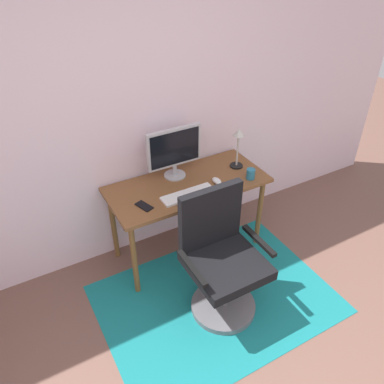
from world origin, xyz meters
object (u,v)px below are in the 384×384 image
(monitor, at_px, (174,149))
(cell_phone, at_px, (144,206))
(coffee_cup, at_px, (251,174))
(desk, at_px, (188,192))
(computer_mouse, at_px, (217,181))
(keyboard, at_px, (188,195))
(office_chair, at_px, (221,263))
(desk_lamp, at_px, (238,142))

(monitor, relative_size, cell_phone, 3.33)
(monitor, xyz_separation_m, coffee_cup, (0.52, -0.34, -0.20))
(desk, xyz_separation_m, cell_phone, (-0.43, -0.12, 0.09))
(coffee_cup, xyz_separation_m, cell_phone, (-0.92, 0.07, -0.04))
(computer_mouse, distance_m, coffee_cup, 0.29)
(keyboard, distance_m, coffee_cup, 0.57)
(computer_mouse, bearing_deg, desk, 153.13)
(computer_mouse, distance_m, office_chair, 0.69)
(desk, distance_m, keyboard, 0.19)
(coffee_cup, bearing_deg, monitor, 147.08)
(desk_lamp, bearing_deg, keyboard, -162.90)
(computer_mouse, bearing_deg, coffee_cup, -16.69)
(desk, bearing_deg, keyboard, -117.48)
(desk, relative_size, computer_mouse, 12.58)
(desk, xyz_separation_m, desk_lamp, (0.49, 0.02, 0.32))
(coffee_cup, relative_size, desk_lamp, 0.25)
(desk, xyz_separation_m, computer_mouse, (0.21, -0.11, 0.10))
(office_chair, bearing_deg, monitor, 86.78)
(monitor, xyz_separation_m, computer_mouse, (0.25, -0.26, -0.23))
(monitor, bearing_deg, coffee_cup, -32.92)
(desk, height_order, monitor, monitor)
(desk, bearing_deg, monitor, 104.57)
(desk, bearing_deg, computer_mouse, -26.87)
(keyboard, bearing_deg, monitor, 82.49)
(keyboard, xyz_separation_m, desk_lamp, (0.57, 0.18, 0.23))
(desk_lamp, relative_size, office_chair, 0.36)
(coffee_cup, bearing_deg, keyboard, 176.22)
(desk, height_order, desk_lamp, desk_lamp)
(computer_mouse, relative_size, office_chair, 0.11)
(monitor, relative_size, coffee_cup, 5.32)
(coffee_cup, distance_m, desk_lamp, 0.29)
(keyboard, xyz_separation_m, coffee_cup, (0.56, -0.04, 0.03))
(cell_phone, xyz_separation_m, office_chair, (0.35, -0.54, -0.29))
(desk_lamp, bearing_deg, desk, -177.17)
(desk_lamp, xyz_separation_m, office_chair, (-0.58, -0.68, -0.52))
(keyboard, distance_m, computer_mouse, 0.29)
(keyboard, relative_size, coffee_cup, 4.91)
(keyboard, relative_size, office_chair, 0.44)
(desk, distance_m, computer_mouse, 0.26)
(desk_lamp, height_order, office_chair, desk_lamp)
(keyboard, bearing_deg, desk, 62.52)
(desk, relative_size, desk_lamp, 3.66)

